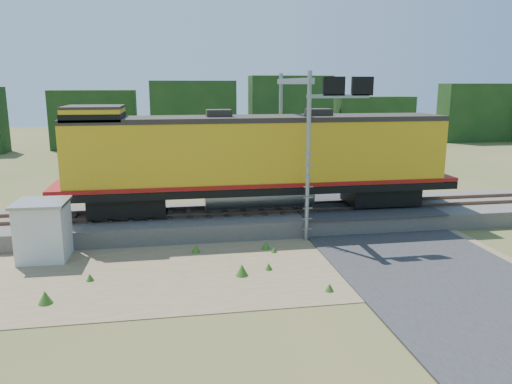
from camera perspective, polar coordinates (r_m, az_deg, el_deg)
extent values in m
plane|color=#475123|center=(19.26, -1.49, -8.99)|extent=(140.00, 140.00, 0.00)
cube|color=slate|center=(24.79, -3.50, -3.15)|extent=(70.00, 5.00, 0.80)
cube|color=brown|center=(23.97, -3.33, -2.50)|extent=(70.00, 0.10, 0.16)
cube|color=brown|center=(25.36, -3.70, -1.68)|extent=(70.00, 0.10, 0.16)
cube|color=#8C7754|center=(19.55, -7.58, -8.71)|extent=(26.00, 8.00, 0.03)
cube|color=#38383A|center=(26.34, 11.80, -1.50)|extent=(7.00, 5.20, 0.06)
cube|color=#38383A|center=(41.48, 3.70, 2.60)|extent=(7.00, 24.00, 0.08)
cube|color=#143613|center=(55.95, -7.20, 8.34)|extent=(36.00, 3.00, 6.50)
cube|color=black|center=(24.50, -14.43, -1.29)|extent=(3.52, 2.25, 0.88)
cube|color=black|center=(26.62, 14.00, -0.20)|extent=(3.52, 2.25, 0.88)
cube|color=black|center=(24.65, 0.39, 0.65)|extent=(19.58, 2.94, 0.35)
cylinder|color=gray|center=(24.75, 0.39, -0.42)|extent=(5.38, 1.17, 1.17)
cube|color=gold|center=(24.36, 0.40, 4.55)|extent=(18.11, 2.84, 3.04)
cube|color=maroon|center=(24.59, 0.39, 1.32)|extent=(19.58, 2.99, 0.18)
cube|color=#28231E|center=(24.20, 0.40, 8.39)|extent=(18.11, 2.89, 0.23)
cube|color=gold|center=(24.04, -18.02, 8.31)|extent=(2.55, 2.84, 0.69)
cube|color=#28231E|center=(24.02, -18.08, 9.22)|extent=(2.55, 2.89, 0.12)
cube|color=black|center=(24.05, -18.01, 8.20)|extent=(2.59, 2.89, 0.34)
cube|color=maroon|center=(24.52, -21.08, 2.97)|extent=(0.10, 1.96, 1.17)
cube|color=#28231E|center=(23.92, -4.28, 8.85)|extent=(1.17, 0.98, 0.44)
cube|color=#28231E|center=(24.87, 7.16, 8.92)|extent=(1.17, 0.98, 0.44)
cube|color=silver|center=(21.89, -23.11, -4.19)|extent=(1.89, 1.89, 2.31)
cube|color=gray|center=(21.60, -23.37, -1.13)|extent=(2.08, 2.08, 0.11)
cylinder|color=gray|center=(22.02, 5.96, 3.80)|extent=(0.19, 0.19, 7.53)
cylinder|color=gray|center=(27.41, 2.80, 5.51)|extent=(0.19, 0.19, 7.53)
cube|color=gray|center=(24.49, 4.33, 12.51)|extent=(0.27, 6.20, 0.27)
cube|color=gray|center=(22.18, 9.39, 10.74)|extent=(2.80, 0.16, 0.16)
cube|color=black|center=(22.10, 8.89, 11.87)|extent=(0.97, 0.16, 0.81)
cube|color=black|center=(22.54, 12.06, 11.75)|extent=(0.97, 0.16, 0.81)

